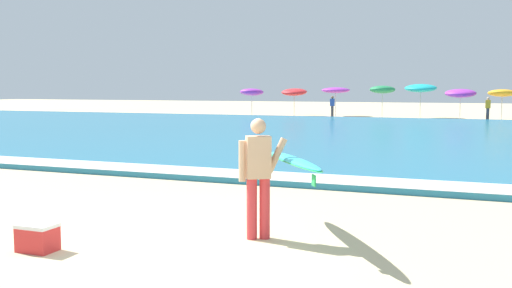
% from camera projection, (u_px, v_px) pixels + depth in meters
% --- Properties ---
extents(ground_plane, '(160.00, 160.00, 0.00)m').
position_uv_depth(ground_plane, '(163.00, 244.00, 7.84)').
color(ground_plane, beige).
extents(sea, '(120.00, 28.00, 0.14)m').
position_uv_depth(sea, '(378.00, 135.00, 25.34)').
color(sea, teal).
rests_on(sea, ground).
extents(surf_foam, '(120.00, 1.25, 0.01)m').
position_uv_depth(surf_foam, '(285.00, 176.00, 12.90)').
color(surf_foam, white).
rests_on(surf_foam, sea).
extents(surfer_with_board, '(1.75, 2.66, 1.73)m').
position_uv_depth(surfer_with_board, '(275.00, 167.00, 8.04)').
color(surfer_with_board, red).
rests_on(surfer_with_board, ground).
extents(beach_umbrella_0, '(1.82, 1.84, 2.17)m').
position_uv_depth(beach_umbrella_0, '(252.00, 92.00, 43.37)').
color(beach_umbrella_0, beige).
rests_on(beach_umbrella_0, ground).
extents(beach_umbrella_1, '(1.99, 2.03, 2.21)m').
position_uv_depth(beach_umbrella_1, '(294.00, 92.00, 43.92)').
color(beach_umbrella_1, beige).
rests_on(beach_umbrella_1, ground).
extents(beach_umbrella_2, '(2.19, 2.19, 2.23)m').
position_uv_depth(beach_umbrella_2, '(336.00, 90.00, 43.59)').
color(beach_umbrella_2, beige).
rests_on(beach_umbrella_2, ground).
extents(beach_umbrella_3, '(1.84, 1.86, 2.37)m').
position_uv_depth(beach_umbrella_3, '(382.00, 90.00, 40.98)').
color(beach_umbrella_3, beige).
rests_on(beach_umbrella_3, ground).
extents(beach_umbrella_4, '(2.27, 2.31, 2.53)m').
position_uv_depth(beach_umbrella_4, '(421.00, 88.00, 40.93)').
color(beach_umbrella_4, beige).
rests_on(beach_umbrella_4, ground).
extents(beach_umbrella_5, '(2.05, 2.09, 2.17)m').
position_uv_depth(beach_umbrella_5, '(461.00, 93.00, 38.34)').
color(beach_umbrella_5, beige).
rests_on(beach_umbrella_5, ground).
extents(beach_umbrella_6, '(1.86, 1.89, 2.14)m').
position_uv_depth(beach_umbrella_6, '(502.00, 93.00, 38.32)').
color(beach_umbrella_6, beige).
rests_on(beach_umbrella_6, ground).
extents(beachgoer_near_row_left, '(0.32, 0.20, 1.58)m').
position_uv_depth(beachgoer_near_row_left, '(488.00, 108.00, 36.90)').
color(beachgoer_near_row_left, '#383842').
rests_on(beachgoer_near_row_left, ground).
extents(beachgoer_near_row_right, '(0.32, 0.20, 1.58)m').
position_uv_depth(beachgoer_near_row_right, '(332.00, 106.00, 41.43)').
color(beachgoer_near_row_right, '#383842').
rests_on(beachgoer_near_row_right, ground).
extents(cooler_box, '(0.49, 0.35, 0.37)m').
position_uv_depth(cooler_box, '(38.00, 237.00, 7.47)').
color(cooler_box, red).
rests_on(cooler_box, ground).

